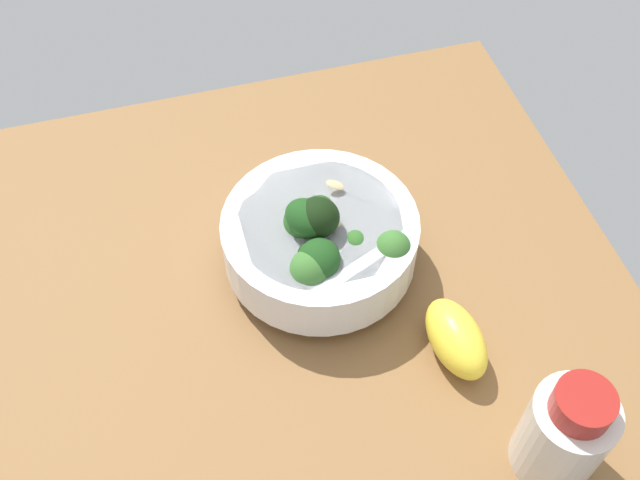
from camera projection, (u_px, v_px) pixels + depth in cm
name	position (u px, v px, depth cm)	size (l,w,h in cm)	color
ground_plane	(298.00, 317.00, 73.61)	(65.87, 65.87, 3.36)	brown
bowl_of_broccoli	(320.00, 238.00, 71.52)	(18.79, 18.79, 11.15)	white
lemon_wedge	(456.00, 339.00, 67.33)	(8.34, 4.50, 5.01)	yellow
bottle_tall	(565.00, 433.00, 59.11)	(6.81, 6.81, 11.56)	beige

